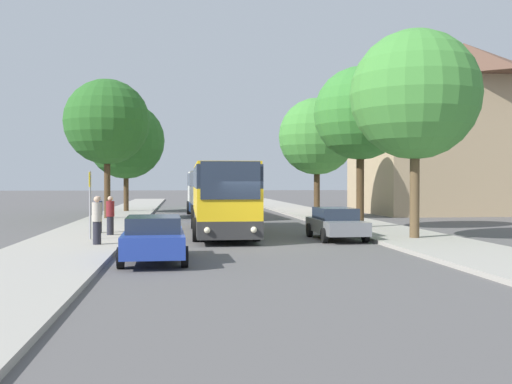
{
  "coord_description": "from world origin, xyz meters",
  "views": [
    {
      "loc": [
        -2.76,
        -23.2,
        2.49
      ],
      "look_at": [
        1.18,
        8.41,
        1.94
      ],
      "focal_mm": 42.0,
      "sensor_mm": 36.0,
      "label": 1
    }
  ],
  "objects_px": {
    "parked_car_left_curb": "(154,238)",
    "pedestrian_waiting_far": "(110,215)",
    "tree_right_near": "(360,114)",
    "bus_rear": "(205,189)",
    "pedestrian_waiting_near": "(97,220)",
    "tree_left_far": "(107,122)",
    "tree_right_far": "(317,137)",
    "pedestrian_walking_back": "(98,214)",
    "bus_front": "(222,197)",
    "tree_left_near": "(126,141)",
    "tree_right_mid": "(415,95)",
    "bus_middle": "(209,192)",
    "bus_stop_sign": "(90,197)",
    "parked_car_right_near": "(336,223)"
  },
  "relations": [
    {
      "from": "bus_middle",
      "to": "tree_right_far",
      "type": "xyz_separation_m",
      "value": [
        7.07,
        -3.14,
        3.78
      ]
    },
    {
      "from": "parked_car_left_curb",
      "to": "tree_right_far",
      "type": "distance_m",
      "value": 23.29
    },
    {
      "from": "tree_right_mid",
      "to": "bus_rear",
      "type": "bearing_deg",
      "value": 102.89
    },
    {
      "from": "tree_right_mid",
      "to": "tree_right_far",
      "type": "height_order",
      "value": "tree_right_mid"
    },
    {
      "from": "tree_left_near",
      "to": "parked_car_right_near",
      "type": "bearing_deg",
      "value": -65.11
    },
    {
      "from": "bus_rear",
      "to": "tree_right_near",
      "type": "distance_m",
      "value": 27.97
    },
    {
      "from": "tree_right_far",
      "to": "pedestrian_walking_back",
      "type": "bearing_deg",
      "value": -138.56
    },
    {
      "from": "pedestrian_walking_back",
      "to": "tree_right_near",
      "type": "height_order",
      "value": "tree_right_near"
    },
    {
      "from": "pedestrian_waiting_far",
      "to": "tree_right_mid",
      "type": "height_order",
      "value": "tree_right_mid"
    },
    {
      "from": "tree_left_near",
      "to": "tree_left_far",
      "type": "xyz_separation_m",
      "value": [
        -0.35,
        -9.38,
        0.55
      ]
    },
    {
      "from": "tree_right_near",
      "to": "bus_rear",
      "type": "bearing_deg",
      "value": 104.51
    },
    {
      "from": "pedestrian_waiting_far",
      "to": "tree_right_near",
      "type": "bearing_deg",
      "value": 12.26
    },
    {
      "from": "pedestrian_waiting_near",
      "to": "pedestrian_waiting_far",
      "type": "height_order",
      "value": "pedestrian_waiting_near"
    },
    {
      "from": "bus_stop_sign",
      "to": "tree_right_near",
      "type": "height_order",
      "value": "tree_right_near"
    },
    {
      "from": "bus_front",
      "to": "bus_rear",
      "type": "xyz_separation_m",
      "value": [
        0.31,
        28.27,
        0.04
      ]
    },
    {
      "from": "tree_right_near",
      "to": "pedestrian_waiting_near",
      "type": "bearing_deg",
      "value": -150.12
    },
    {
      "from": "bus_front",
      "to": "pedestrian_waiting_near",
      "type": "bearing_deg",
      "value": -131.7
    },
    {
      "from": "bus_rear",
      "to": "tree_left_far",
      "type": "xyz_separation_m",
      "value": [
        -6.96,
        -17.19,
        4.53
      ]
    },
    {
      "from": "tree_right_mid",
      "to": "parked_car_left_curb",
      "type": "bearing_deg",
      "value": -153.69
    },
    {
      "from": "bus_rear",
      "to": "pedestrian_walking_back",
      "type": "height_order",
      "value": "bus_rear"
    },
    {
      "from": "parked_car_left_curb",
      "to": "tree_right_mid",
      "type": "bearing_deg",
      "value": 24.76
    },
    {
      "from": "parked_car_left_curb",
      "to": "pedestrian_waiting_far",
      "type": "height_order",
      "value": "pedestrian_waiting_far"
    },
    {
      "from": "pedestrian_walking_back",
      "to": "parked_car_left_curb",
      "type": "bearing_deg",
      "value": -149.93
    },
    {
      "from": "parked_car_left_curb",
      "to": "bus_rear",
      "type": "bearing_deg",
      "value": 83.83
    },
    {
      "from": "parked_car_left_curb",
      "to": "pedestrian_waiting_far",
      "type": "relative_size",
      "value": 2.65
    },
    {
      "from": "tree_right_far",
      "to": "pedestrian_waiting_near",
      "type": "bearing_deg",
      "value": -126.37
    },
    {
      "from": "bus_front",
      "to": "tree_right_near",
      "type": "xyz_separation_m",
      "value": [
        7.24,
        1.5,
        4.22
      ]
    },
    {
      "from": "bus_rear",
      "to": "pedestrian_waiting_near",
      "type": "relative_size",
      "value": 5.79
    },
    {
      "from": "bus_rear",
      "to": "tree_left_near",
      "type": "xyz_separation_m",
      "value": [
        -6.61,
        -7.81,
        3.98
      ]
    },
    {
      "from": "pedestrian_waiting_near",
      "to": "bus_front",
      "type": "bearing_deg",
      "value": -33.52
    },
    {
      "from": "bus_rear",
      "to": "tree_right_near",
      "type": "relative_size",
      "value": 1.26
    },
    {
      "from": "pedestrian_walking_back",
      "to": "tree_right_far",
      "type": "height_order",
      "value": "tree_right_far"
    },
    {
      "from": "pedestrian_waiting_near",
      "to": "tree_left_far",
      "type": "distance_m",
      "value": 17.52
    },
    {
      "from": "pedestrian_waiting_far",
      "to": "tree_left_near",
      "type": "relative_size",
      "value": 0.2
    },
    {
      "from": "parked_car_left_curb",
      "to": "tree_left_near",
      "type": "xyz_separation_m",
      "value": [
        -3.55,
        30.06,
        5.03
      ]
    },
    {
      "from": "bus_front",
      "to": "bus_rear",
      "type": "bearing_deg",
      "value": 89.82
    },
    {
      "from": "parked_car_right_near",
      "to": "tree_right_mid",
      "type": "relative_size",
      "value": 0.52
    },
    {
      "from": "pedestrian_waiting_near",
      "to": "tree_left_far",
      "type": "height_order",
      "value": "tree_left_far"
    },
    {
      "from": "tree_right_near",
      "to": "tree_right_mid",
      "type": "xyz_separation_m",
      "value": [
        0.55,
        -5.89,
        0.12
      ]
    },
    {
      "from": "tree_left_near",
      "to": "tree_right_near",
      "type": "distance_m",
      "value": 23.3
    },
    {
      "from": "pedestrian_waiting_far",
      "to": "tree_left_near",
      "type": "xyz_separation_m",
      "value": [
        -1.3,
        21.94,
        4.78
      ]
    },
    {
      "from": "bus_rear",
      "to": "tree_left_far",
      "type": "relative_size",
      "value": 1.17
    },
    {
      "from": "tree_right_mid",
      "to": "bus_front",
      "type": "bearing_deg",
      "value": 150.56
    },
    {
      "from": "bus_middle",
      "to": "bus_stop_sign",
      "type": "height_order",
      "value": "bus_middle"
    },
    {
      "from": "bus_front",
      "to": "pedestrian_walking_back",
      "type": "distance_m",
      "value": 5.73
    },
    {
      "from": "bus_front",
      "to": "pedestrian_waiting_far",
      "type": "relative_size",
      "value": 6.89
    },
    {
      "from": "parked_car_left_curb",
      "to": "parked_car_right_near",
      "type": "xyz_separation_m",
      "value": [
        7.45,
        6.33,
        -0.03
      ]
    },
    {
      "from": "bus_front",
      "to": "tree_right_far",
      "type": "bearing_deg",
      "value": 57.38
    },
    {
      "from": "parked_car_left_curb",
      "to": "pedestrian_waiting_far",
      "type": "xyz_separation_m",
      "value": [
        -2.26,
        8.12,
        0.26
      ]
    },
    {
      "from": "bus_front",
      "to": "bus_stop_sign",
      "type": "bearing_deg",
      "value": -148.08
    }
  ]
}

